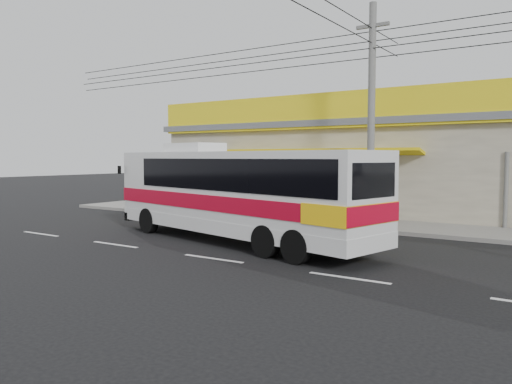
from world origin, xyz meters
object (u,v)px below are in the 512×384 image
coach_bus (238,189)px  utility_pole (372,43)px  motorbike_red (191,199)px  motorbike_dark (129,195)px

coach_bus → utility_pole: utility_pole is taller
motorbike_red → motorbike_dark: (-4.55, -0.22, 0.03)m
coach_bus → motorbike_red: size_ratio=6.31×
motorbike_red → utility_pole: 12.41m
motorbike_red → utility_pole: utility_pole is taller
motorbike_red → motorbike_dark: 4.55m
motorbike_red → motorbike_dark: size_ratio=1.08×
coach_bus → motorbike_red: bearing=152.8°
utility_pole → motorbike_red: bearing=171.9°
coach_bus → motorbike_dark: size_ratio=6.81×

